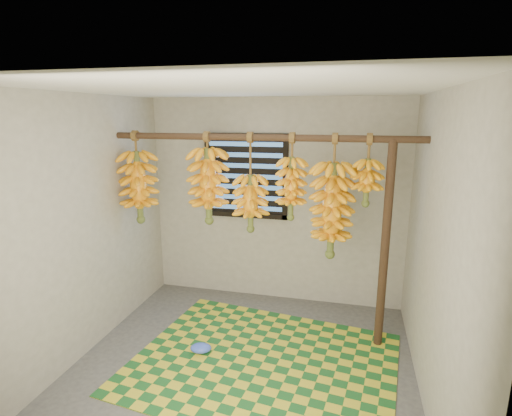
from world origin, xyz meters
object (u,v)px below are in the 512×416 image
(woven_mat, at_px, (263,362))
(banana_bunch_e, at_px, (332,211))
(banana_bunch_d, at_px, (291,188))
(support_post, at_px, (385,248))
(banana_bunch_a, at_px, (139,187))
(banana_bunch_b, at_px, (208,186))
(plastic_bag, at_px, (201,348))
(banana_bunch_c, at_px, (251,203))
(banana_bunch_f, at_px, (367,182))

(woven_mat, bearing_deg, banana_bunch_e, 47.14)
(banana_bunch_d, bearing_deg, banana_bunch_e, 0.00)
(banana_bunch_e, bearing_deg, support_post, 0.00)
(banana_bunch_a, height_order, banana_bunch_b, same)
(support_post, relative_size, banana_bunch_a, 2.09)
(banana_bunch_a, distance_m, banana_bunch_d, 1.62)
(plastic_bag, relative_size, banana_bunch_c, 0.21)
(banana_bunch_d, height_order, banana_bunch_e, same)
(woven_mat, xyz_separation_m, banana_bunch_c, (-0.26, 0.57, 1.36))
(support_post, distance_m, banana_bunch_c, 1.34)
(banana_bunch_b, xyz_separation_m, banana_bunch_d, (0.84, 0.00, 0.01))
(banana_bunch_a, relative_size, banana_bunch_b, 1.05)
(woven_mat, bearing_deg, plastic_bag, 178.69)
(banana_bunch_e, bearing_deg, banana_bunch_c, 180.00)
(banana_bunch_a, relative_size, banana_bunch_f, 1.46)
(banana_bunch_d, relative_size, banana_bunch_f, 1.27)
(woven_mat, bearing_deg, banana_bunch_b, 140.76)
(support_post, bearing_deg, banana_bunch_a, 180.00)
(support_post, bearing_deg, banana_bunch_e, 180.00)
(banana_bunch_a, bearing_deg, banana_bunch_c, 0.00)
(support_post, xyz_separation_m, banana_bunch_d, (-0.89, 0.00, 0.52))
(plastic_bag, distance_m, banana_bunch_b, 1.57)
(banana_bunch_b, bearing_deg, banana_bunch_f, -0.00)
(banana_bunch_f, bearing_deg, banana_bunch_b, 180.00)
(banana_bunch_d, distance_m, banana_bunch_e, 0.44)
(banana_bunch_d, bearing_deg, banana_bunch_a, 180.00)
(woven_mat, xyz_separation_m, plastic_bag, (-0.61, 0.01, 0.05))
(support_post, distance_m, banana_bunch_a, 2.55)
(support_post, xyz_separation_m, woven_mat, (-1.03, -0.57, -0.99))
(woven_mat, xyz_separation_m, banana_bunch_d, (0.14, 0.57, 1.52))
(banana_bunch_d, xyz_separation_m, banana_bunch_f, (0.69, -0.00, 0.09))
(banana_bunch_f, bearing_deg, banana_bunch_e, 180.00)
(banana_bunch_a, bearing_deg, banana_bunch_b, 0.00)
(banana_bunch_c, height_order, banana_bunch_e, same)
(banana_bunch_e, distance_m, banana_bunch_f, 0.41)
(support_post, xyz_separation_m, banana_bunch_b, (-1.73, 0.00, 0.51))
(support_post, relative_size, banana_bunch_d, 2.41)
(plastic_bag, relative_size, banana_bunch_f, 0.31)
(woven_mat, bearing_deg, banana_bunch_a, 158.85)
(banana_bunch_b, xyz_separation_m, banana_bunch_e, (1.23, 0.00, -0.18))
(banana_bunch_c, bearing_deg, banana_bunch_b, 180.00)
(support_post, distance_m, banana_bunch_e, 0.60)
(banana_bunch_c, relative_size, banana_bunch_d, 1.17)
(banana_bunch_a, relative_size, banana_bunch_d, 1.15)
(banana_bunch_b, bearing_deg, banana_bunch_c, 0.00)
(banana_bunch_a, height_order, banana_bunch_c, same)
(banana_bunch_b, height_order, banana_bunch_e, same)
(plastic_bag, xyz_separation_m, banana_bunch_b, (-0.09, 0.56, 1.46))
(banana_bunch_e, bearing_deg, banana_bunch_d, 180.00)
(banana_bunch_a, height_order, banana_bunch_d, same)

